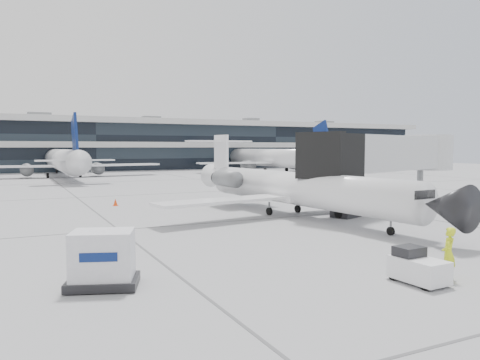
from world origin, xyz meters
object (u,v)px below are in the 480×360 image
regional_jet (292,187)px  baggage_tug (417,267)px  ramp_worker (448,254)px  jet_bridge (393,154)px  cargo_uld (103,260)px

regional_jet → baggage_tug: regional_jet is taller
ramp_worker → regional_jet: bearing=-137.9°
jet_bridge → baggage_tug: size_ratio=8.97×
regional_jet → baggage_tug: (-4.99, -16.34, -1.50)m
regional_jet → jet_bridge: regional_jet is taller
cargo_uld → baggage_tug: bearing=-3.5°
jet_bridge → baggage_tug: 21.99m
regional_jet → ramp_worker: bearing=-107.7°
ramp_worker → baggage_tug: 1.40m
ramp_worker → cargo_uld: cargo_uld is taller
regional_jet → ramp_worker: size_ratio=13.26×
baggage_tug → jet_bridge: bearing=45.4°
baggage_tug → cargo_uld: bearing=153.9°
regional_jet → cargo_uld: 19.46m
regional_jet → baggage_tug: 17.15m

